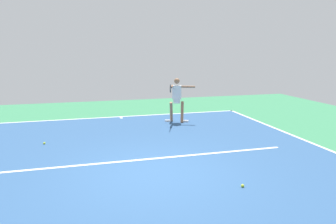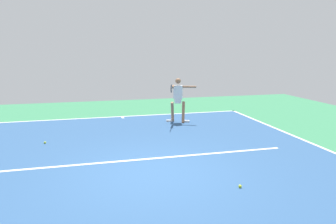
# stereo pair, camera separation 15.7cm
# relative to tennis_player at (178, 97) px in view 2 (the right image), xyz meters

# --- Properties ---
(ground_plane) EXTENTS (21.41, 21.41, 0.00)m
(ground_plane) POSITION_rel_tennis_player_xyz_m (1.98, 4.75, -0.97)
(ground_plane) COLOR #388456
(court_surface) EXTENTS (10.26, 12.72, 0.00)m
(court_surface) POSITION_rel_tennis_player_xyz_m (1.98, 4.75, -0.97)
(court_surface) COLOR #2D5484
(court_surface) RESTS_ON ground_plane
(court_line_baseline_near) EXTENTS (10.26, 0.10, 0.01)m
(court_line_baseline_near) POSITION_rel_tennis_player_xyz_m (1.98, -1.56, -0.97)
(court_line_baseline_near) COLOR white
(court_line_baseline_near) RESTS_ON ground_plane
(court_line_service) EXTENTS (7.69, 0.10, 0.01)m
(court_line_service) POSITION_rel_tennis_player_xyz_m (1.98, 3.80, -0.97)
(court_line_service) COLOR white
(court_line_service) RESTS_ON ground_plane
(court_line_centre_mark) EXTENTS (0.10, 0.30, 0.01)m
(court_line_centre_mark) POSITION_rel_tennis_player_xyz_m (1.98, -1.36, -0.97)
(court_line_centre_mark) COLOR white
(court_line_centre_mark) RESTS_ON ground_plane
(tennis_player) EXTENTS (1.19, 1.16, 1.71)m
(tennis_player) POSITION_rel_tennis_player_xyz_m (0.00, 0.00, 0.00)
(tennis_player) COLOR #9E7051
(tennis_player) RESTS_ON ground_plane
(tennis_ball_by_baseline) EXTENTS (0.07, 0.07, 0.07)m
(tennis_ball_by_baseline) POSITION_rel_tennis_player_xyz_m (0.39, 5.92, -0.94)
(tennis_ball_by_baseline) COLOR #CCE033
(tennis_ball_by_baseline) RESTS_ON ground_plane
(tennis_ball_near_player) EXTENTS (0.07, 0.07, 0.07)m
(tennis_ball_near_player) POSITION_rel_tennis_player_xyz_m (4.60, 1.75, -0.94)
(tennis_ball_near_player) COLOR #C6E53D
(tennis_ball_near_player) RESTS_ON ground_plane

